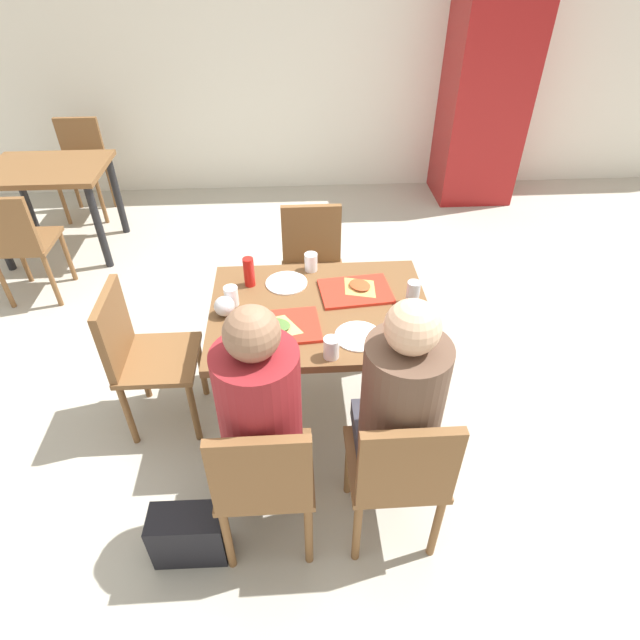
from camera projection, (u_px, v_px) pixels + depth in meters
name	position (u px, v px, depth m)	size (l,w,h in m)	color
ground_plane	(320.00, 410.00, 3.01)	(10.00, 10.00, 0.02)	#B2AD9E
back_wall	(298.00, 37.00, 4.64)	(10.00, 0.10, 2.80)	silver
main_table	(320.00, 324.00, 2.61)	(1.09, 0.83, 0.73)	brown
chair_near_left	(264.00, 478.00, 2.05)	(0.40, 0.40, 0.85)	brown
chair_near_right	(399.00, 471.00, 2.08)	(0.40, 0.40, 0.85)	brown
chair_far_side	(312.00, 263.00, 3.32)	(0.40, 0.40, 0.85)	brown
chair_left_end	(140.00, 351.00, 2.65)	(0.40, 0.40, 0.85)	brown
person_in_red	(261.00, 410.00, 2.01)	(0.32, 0.42, 1.26)	#383842
person_in_brown_jacket	(399.00, 403.00, 2.04)	(0.32, 0.42, 1.26)	#383842
tray_red_near	(281.00, 327.00, 2.42)	(0.36, 0.26, 0.02)	red
tray_red_far	(355.00, 291.00, 2.65)	(0.36, 0.26, 0.02)	red
paper_plate_center	(286.00, 283.00, 2.72)	(0.22, 0.22, 0.01)	white
paper_plate_near_edge	(358.00, 336.00, 2.37)	(0.22, 0.22, 0.01)	white
pizza_slice_a	(277.00, 326.00, 2.40)	(0.23, 0.20, 0.02)	#DBAD60
pizza_slice_b	(360.00, 286.00, 2.66)	(0.21, 0.22, 0.02)	tan
plastic_cup_a	(311.00, 262.00, 2.79)	(0.07, 0.07, 0.10)	white
plastic_cup_b	(331.00, 348.00, 2.24)	(0.07, 0.07, 0.10)	white
plastic_cup_c	(231.00, 296.00, 2.55)	(0.07, 0.07, 0.10)	white
soda_can	(413.00, 293.00, 2.55)	(0.07, 0.07, 0.12)	#B7BCC6
condiment_bottle	(249.00, 272.00, 2.66)	(0.06, 0.06, 0.16)	red
foil_bundle	(224.00, 306.00, 2.48)	(0.10, 0.10, 0.10)	silver
handbag	(189.00, 535.00, 2.24)	(0.32, 0.16, 0.28)	black
drink_fridge	(484.00, 97.00, 4.73)	(0.70, 0.60, 1.90)	maroon
background_table	(50.00, 182.00, 4.06)	(0.90, 0.70, 0.73)	brown
background_chair_near	(18.00, 240.00, 3.55)	(0.40, 0.40, 0.85)	brown
background_chair_far	(82.00, 160.00, 4.70)	(0.40, 0.40, 0.85)	brown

